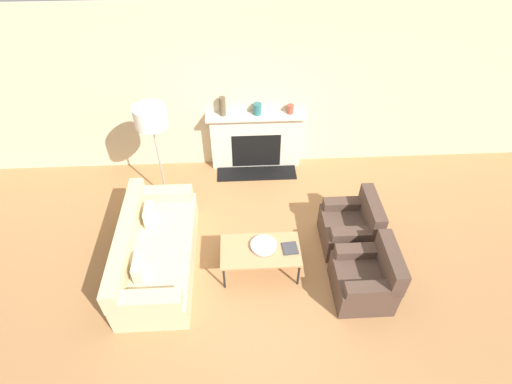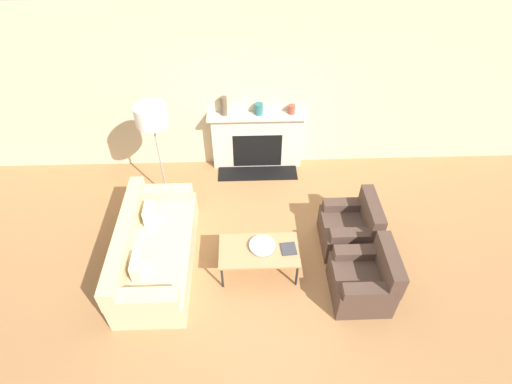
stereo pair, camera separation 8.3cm
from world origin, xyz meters
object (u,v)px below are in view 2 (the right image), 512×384
at_px(bowl, 262,246).
at_px(mantel_vase_left, 224,106).
at_px(couch, 154,250).
at_px(mantel_vase_center_left, 259,109).
at_px(armchair_near, 365,280).
at_px(coffee_table, 259,251).
at_px(fireplace, 257,141).
at_px(floor_lamp, 152,120).
at_px(armchair_far, 351,229).
at_px(book, 289,249).
at_px(mantel_vase_center_right, 292,109).

distance_m(bowl, mantel_vase_left, 2.56).
bearing_deg(couch, mantel_vase_center_left, -34.84).
distance_m(armchair_near, bowl, 1.43).
bearing_deg(coffee_table, fireplace, 88.47).
xyz_separation_m(coffee_table, mantel_vase_left, (-0.49, 2.43, 0.83)).
bearing_deg(floor_lamp, mantel_vase_center_left, 27.65).
height_order(armchair_far, book, armchair_far).
relative_size(armchair_near, mantel_vase_center_right, 5.46).
bearing_deg(coffee_table, mantel_vase_center_right, 75.11).
bearing_deg(mantel_vase_center_left, armchair_near, -65.79).
bearing_deg(mantel_vase_left, armchair_near, -56.86).
height_order(armchair_far, mantel_vase_center_right, mantel_vase_center_right).
bearing_deg(armchair_near, mantel_vase_center_right, -165.67).
bearing_deg(coffee_table, armchair_far, 18.53).
bearing_deg(armchair_near, mantel_vase_left, -146.86).
height_order(fireplace, bowl, fireplace).
relative_size(floor_lamp, mantel_vase_center_left, 9.14).
bearing_deg(mantel_vase_center_left, book, -82.57).
relative_size(armchair_near, bowl, 2.35).
xyz_separation_m(couch, mantel_vase_left, (0.99, 2.26, 0.96)).
bearing_deg(mantel_vase_left, book, -69.69).
distance_m(armchair_far, mantel_vase_left, 2.87).
bearing_deg(fireplace, mantel_vase_left, 178.48).
bearing_deg(floor_lamp, armchair_far, -21.38).
height_order(couch, mantel_vase_center_right, mantel_vase_center_right).
distance_m(floor_lamp, mantel_vase_left, 1.34).
distance_m(armchair_near, armchair_far, 0.90).
xyz_separation_m(coffee_table, bowl, (0.05, 0.05, 0.07)).
bearing_deg(couch, floor_lamp, 0.91).
relative_size(armchair_near, armchair_far, 1.00).
bearing_deg(floor_lamp, mantel_vase_left, 39.54).
height_order(bowl, mantel_vase_left, mantel_vase_left).
xyz_separation_m(couch, armchair_near, (2.86, -0.61, 0.02)).
height_order(bowl, book, bowl).
distance_m(fireplace, mantel_vase_center_right, 0.86).
height_order(couch, mantel_vase_left, mantel_vase_left).
relative_size(fireplace, floor_lamp, 0.97).
relative_size(armchair_near, coffee_table, 0.77).
bearing_deg(armchair_near, mantel_vase_center_left, -155.79).
xyz_separation_m(floor_lamp, mantel_vase_center_left, (1.59, 0.83, -0.36)).
height_order(book, mantel_vase_center_left, mantel_vase_center_left).
distance_m(fireplace, coffee_table, 2.41).
relative_size(couch, coffee_table, 1.92).
relative_size(armchair_far, bowl, 2.35).
bearing_deg(book, mantel_vase_left, 105.21).
xyz_separation_m(fireplace, mantel_vase_center_right, (0.58, 0.01, 0.63)).
xyz_separation_m(armchair_far, mantel_vase_center_left, (-1.29, 1.96, 0.87)).
bearing_deg(couch, fireplace, -34.61).
distance_m(book, floor_lamp, 2.71).
relative_size(book, mantel_vase_left, 0.69).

